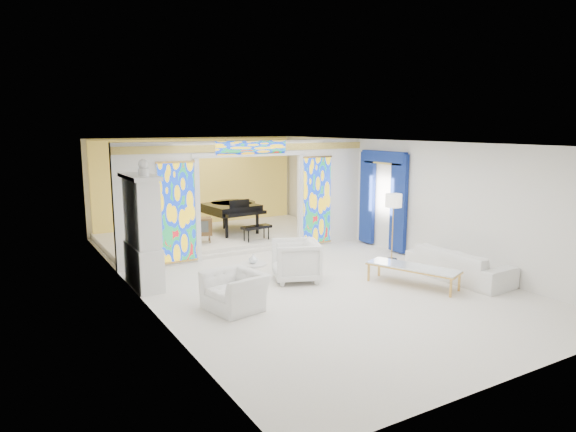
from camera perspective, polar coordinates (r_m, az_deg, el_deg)
floor at (r=12.11m, az=0.09°, el=-6.17°), size 12.00×12.00×0.00m
ceiling at (r=11.64m, az=0.10°, el=8.16°), size 7.00×12.00×0.02m
wall_back at (r=17.18m, az=-10.12°, el=3.58°), size 7.00×0.02×3.00m
wall_front at (r=7.38m, az=24.54°, el=-5.64°), size 7.00×0.02×3.00m
wall_left at (r=10.48m, az=-16.64°, el=-0.73°), size 0.02×12.00×3.00m
wall_right at (r=13.87m, az=12.67°, el=1.99°), size 0.02×12.00×3.00m
partition_wall at (r=13.50m, az=-4.21°, el=2.65°), size 7.00×0.22×3.00m
stained_glass_left at (r=12.70m, az=-12.22°, el=0.37°), size 0.90×0.04×2.40m
stained_glass_right at (r=14.46m, az=3.24°, el=1.74°), size 0.90×0.04×2.40m
stained_glass_transom at (r=13.31m, az=-4.07°, el=7.59°), size 2.00×0.04×0.34m
alcove_platform at (r=15.66m, az=-7.54°, el=-2.19°), size 6.80×3.80×0.18m
gold_curtain_back at (r=17.07m, az=-9.98°, el=3.55°), size 6.70×0.10×2.90m
chandelier at (r=15.32m, az=-6.91°, el=6.85°), size 0.48×0.48×0.30m
blue_drapes at (r=14.31m, az=10.48°, el=2.62°), size 0.14×1.85×2.65m
china_cabinet at (r=11.18m, az=-15.89°, el=-1.76°), size 0.56×1.46×2.72m
armchair_left at (r=9.68m, az=-5.91°, el=-8.29°), size 1.12×1.23×0.69m
armchair_right at (r=11.30m, az=0.86°, el=-4.99°), size 1.27×1.26×0.90m
sofa at (r=12.04m, az=18.46°, el=-5.09°), size 1.02×2.40×0.69m
side_table at (r=10.39m, az=-3.87°, el=-6.47°), size 0.67×0.67×0.66m
vase at (r=10.30m, az=-3.89°, el=-4.73°), size 0.24×0.24×0.19m
coffee_table at (r=11.26m, az=13.71°, el=-5.62°), size 1.31×2.03×0.44m
floor_lamp at (r=13.11m, az=11.64°, el=1.34°), size 0.46×0.46×1.70m
grand_piano at (r=15.74m, az=-6.16°, el=0.87°), size 1.77×2.75×1.05m
tv_console at (r=14.35m, az=-9.67°, el=-1.17°), size 0.68×0.55×0.69m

